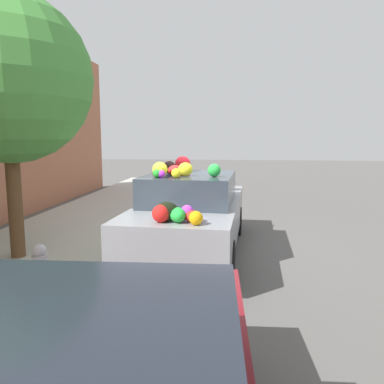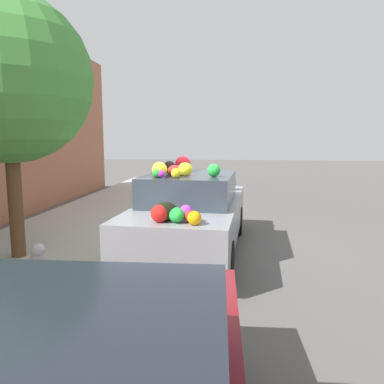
{
  "view_description": "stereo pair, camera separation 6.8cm",
  "coord_description": "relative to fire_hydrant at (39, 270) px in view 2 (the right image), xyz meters",
  "views": [
    {
      "loc": [
        -6.98,
        -0.91,
        2.18
      ],
      "look_at": [
        0.0,
        -0.16,
        1.15
      ],
      "focal_mm": 35.0,
      "sensor_mm": 36.0,
      "label": 1
    },
    {
      "loc": [
        -6.97,
        -0.98,
        2.18
      ],
      "look_at": [
        0.0,
        -0.16,
        1.15
      ],
      "focal_mm": 35.0,
      "sensor_mm": 36.0,
      "label": 2
    }
  ],
  "objects": [
    {
      "name": "ground_plane",
      "position": [
        2.52,
        -1.57,
        -0.46
      ],
      "size": [
        60.0,
        60.0,
        0.0
      ],
      "primitive_type": "plane",
      "color": "#565451"
    },
    {
      "name": "sidewalk_curb",
      "position": [
        2.52,
        1.13,
        -0.4
      ],
      "size": [
        24.0,
        3.2,
        0.11
      ],
      "color": "#B2ADA3",
      "rests_on": "ground"
    },
    {
      "name": "street_tree",
      "position": [
        1.51,
        1.23,
        2.67
      ],
      "size": [
        2.8,
        2.8,
        4.43
      ],
      "color": "brown",
      "rests_on": "sidewalk_curb"
    },
    {
      "name": "fire_hydrant",
      "position": [
        0.0,
        0.0,
        0.0
      ],
      "size": [
        0.2,
        0.2,
        0.7
      ],
      "color": "#B2B2B7",
      "rests_on": "sidewalk_curb"
    },
    {
      "name": "art_car",
      "position": [
        2.46,
        -1.73,
        0.34
      ],
      "size": [
        4.61,
        2.02,
        1.82
      ],
      "rotation": [
        0.0,
        0.0,
        -0.06
      ],
      "color": "gray",
      "rests_on": "ground"
    }
  ]
}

